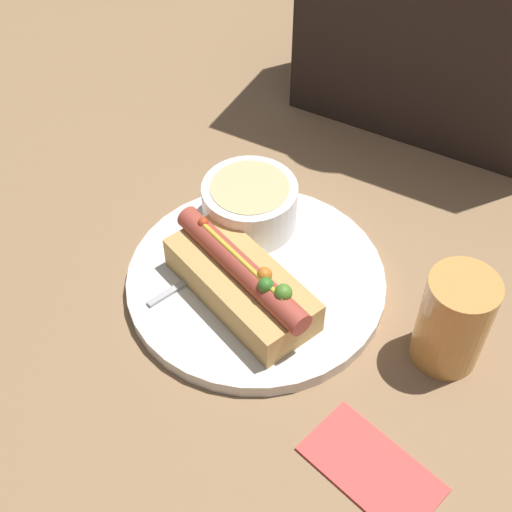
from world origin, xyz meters
TOP-DOWN VIEW (x-y plane):
  - ground_plane at (0.00, 0.00)m, footprint 4.00×4.00m
  - dinner_plate at (0.00, 0.00)m, footprint 0.26×0.26m
  - hot_dog at (-0.00, -0.03)m, footprint 0.18×0.13m
  - soup_bowl at (-0.04, 0.06)m, footprint 0.10×0.10m
  - spoon at (-0.03, 0.03)m, footprint 0.07×0.16m
  - drinking_glass at (0.20, 0.01)m, footprint 0.06×0.06m
  - napkin at (0.18, -0.13)m, footprint 0.13×0.09m

SIDE VIEW (x-z plane):
  - ground_plane at x=0.00m, z-range 0.00..0.00m
  - napkin at x=0.18m, z-range 0.00..0.01m
  - dinner_plate at x=0.00m, z-range 0.00..0.02m
  - spoon at x=-0.03m, z-range 0.01..0.02m
  - hot_dog at x=0.00m, z-range 0.01..0.07m
  - soup_bowl at x=-0.04m, z-range 0.02..0.07m
  - drinking_glass at x=0.20m, z-range 0.00..0.10m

